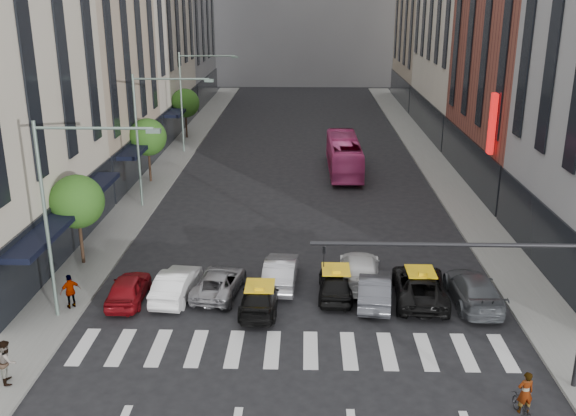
# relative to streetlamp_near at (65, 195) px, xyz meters

# --- Properties ---
(ground) EXTENTS (160.00, 160.00, 0.00)m
(ground) POSITION_rel_streetlamp_near_xyz_m (10.04, -4.00, -5.90)
(ground) COLOR black
(ground) RESTS_ON ground
(sidewalk_left) EXTENTS (3.00, 96.00, 0.15)m
(sidewalk_left) POSITION_rel_streetlamp_near_xyz_m (-1.46, 26.00, -5.83)
(sidewalk_left) COLOR slate
(sidewalk_left) RESTS_ON ground
(sidewalk_right) EXTENTS (3.00, 96.00, 0.15)m
(sidewalk_right) POSITION_rel_streetlamp_near_xyz_m (21.54, 26.00, -5.83)
(sidewalk_right) COLOR slate
(sidewalk_right) RESTS_ON ground
(building_left_b) EXTENTS (8.00, 16.00, 24.00)m
(building_left_b) POSITION_rel_streetlamp_near_xyz_m (-6.96, 24.00, 6.10)
(building_left_b) COLOR tan
(building_left_b) RESTS_ON ground
(building_right_b) EXTENTS (8.00, 18.00, 26.00)m
(building_right_b) POSITION_rel_streetlamp_near_xyz_m (27.04, 23.00, 7.10)
(building_right_b) COLOR brown
(building_right_b) RESTS_ON ground
(tree_near) EXTENTS (2.88, 2.88, 4.95)m
(tree_near) POSITION_rel_streetlamp_near_xyz_m (-1.76, 6.00, -2.25)
(tree_near) COLOR black
(tree_near) RESTS_ON sidewalk_left
(tree_mid) EXTENTS (2.88, 2.88, 4.95)m
(tree_mid) POSITION_rel_streetlamp_near_xyz_m (-1.76, 22.00, -2.25)
(tree_mid) COLOR black
(tree_mid) RESTS_ON sidewalk_left
(tree_far) EXTENTS (2.88, 2.88, 4.95)m
(tree_far) POSITION_rel_streetlamp_near_xyz_m (-1.76, 38.00, -2.25)
(tree_far) COLOR black
(tree_far) RESTS_ON sidewalk_left
(streetlamp_near) EXTENTS (5.38, 0.25, 9.00)m
(streetlamp_near) POSITION_rel_streetlamp_near_xyz_m (0.00, 0.00, 0.00)
(streetlamp_near) COLOR gray
(streetlamp_near) RESTS_ON sidewalk_left
(streetlamp_mid) EXTENTS (5.38, 0.25, 9.00)m
(streetlamp_mid) POSITION_rel_streetlamp_near_xyz_m (0.00, 16.00, 0.00)
(streetlamp_mid) COLOR gray
(streetlamp_mid) RESTS_ON sidewalk_left
(streetlamp_far) EXTENTS (5.38, 0.25, 9.00)m
(streetlamp_far) POSITION_rel_streetlamp_near_xyz_m (0.00, 32.00, 0.00)
(streetlamp_far) COLOR gray
(streetlamp_far) RESTS_ON sidewalk_left
(traffic_signal) EXTENTS (10.10, 0.20, 6.00)m
(traffic_signal) POSITION_rel_streetlamp_near_xyz_m (17.74, -5.00, -1.43)
(traffic_signal) COLOR black
(traffic_signal) RESTS_ON ground
(liberty_sign) EXTENTS (0.30, 0.70, 4.00)m
(liberty_sign) POSITION_rel_streetlamp_near_xyz_m (22.64, 16.00, 0.10)
(liberty_sign) COLOR red
(liberty_sign) RESTS_ON ground
(car_red) EXTENTS (1.70, 4.04, 1.36)m
(car_red) POSITION_rel_streetlamp_near_xyz_m (1.88, 1.75, -5.22)
(car_red) COLOR maroon
(car_red) RESTS_ON ground
(car_white_front) EXTENTS (1.94, 4.45, 1.42)m
(car_white_front) POSITION_rel_streetlamp_near_xyz_m (4.12, 2.23, -5.19)
(car_white_front) COLOR white
(car_white_front) RESTS_ON ground
(car_silver) EXTENTS (2.61, 4.67, 1.23)m
(car_silver) POSITION_rel_streetlamp_near_xyz_m (6.15, 2.69, -5.29)
(car_silver) COLOR gray
(car_silver) RESTS_ON ground
(taxi_left) EXTENTS (1.90, 4.34, 1.24)m
(taxi_left) POSITION_rel_streetlamp_near_xyz_m (8.29, 0.97, -5.28)
(taxi_left) COLOR black
(taxi_left) RESTS_ON ground
(taxi_center) EXTENTS (1.80, 4.19, 1.41)m
(taxi_center) POSITION_rel_streetlamp_near_xyz_m (11.89, 2.56, -5.20)
(taxi_center) COLOR black
(taxi_center) RESTS_ON ground
(car_grey_mid) EXTENTS (1.97, 4.47, 1.43)m
(car_grey_mid) POSITION_rel_streetlamp_near_xyz_m (13.73, 1.96, -5.19)
(car_grey_mid) COLOR #3F4147
(car_grey_mid) RESTS_ON ground
(taxi_right) EXTENTS (2.79, 5.42, 1.46)m
(taxi_right) POSITION_rel_streetlamp_near_xyz_m (15.95, 2.30, -5.17)
(taxi_right) COLOR black
(taxi_right) RESTS_ON ground
(car_grey_curb) EXTENTS (2.11, 5.13, 1.49)m
(car_grey_curb) POSITION_rel_streetlamp_near_xyz_m (18.45, 1.97, -5.16)
(car_grey_curb) COLOR #464A4F
(car_grey_curb) RESTS_ON ground
(car_row2_left) EXTENTS (1.82, 4.58, 1.48)m
(car_row2_left) POSITION_rel_streetlamp_near_xyz_m (9.16, 3.81, -5.16)
(car_row2_left) COLOR #A5A5AA
(car_row2_left) RESTS_ON ground
(car_row2_right) EXTENTS (2.30, 5.14, 1.47)m
(car_row2_right) POSITION_rel_streetlamp_near_xyz_m (13.21, 4.16, -5.17)
(car_row2_right) COLOR silver
(car_row2_right) RESTS_ON ground
(bus) EXTENTS (2.56, 10.51, 2.92)m
(bus) POSITION_rel_streetlamp_near_xyz_m (13.55, 25.60, -4.44)
(bus) COLOR #CA3B80
(bus) RESTS_ON ground
(motorcycle) EXTENTS (0.78, 1.65, 0.83)m
(motorcycle) POSITION_rel_streetlamp_near_xyz_m (18.04, -6.84, -5.49)
(motorcycle) COLOR black
(motorcycle) RESTS_ON ground
(rider) EXTENTS (0.64, 0.47, 1.61)m
(rider) POSITION_rel_streetlamp_near_xyz_m (18.04, -6.84, -4.26)
(rider) COLOR gray
(rider) RESTS_ON motorcycle
(pedestrian_near) EXTENTS (0.93, 1.03, 1.73)m
(pedestrian_near) POSITION_rel_streetlamp_near_xyz_m (-0.84, -5.29, -4.89)
(pedestrian_near) COLOR gray
(pedestrian_near) RESTS_ON sidewalk_left
(pedestrian_far) EXTENTS (1.01, 0.94, 1.67)m
(pedestrian_far) POSITION_rel_streetlamp_near_xyz_m (-0.54, 0.75, -4.92)
(pedestrian_far) COLOR gray
(pedestrian_far) RESTS_ON sidewalk_left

